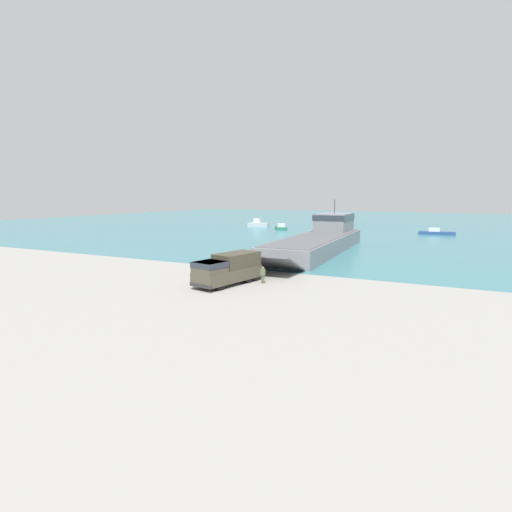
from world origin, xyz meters
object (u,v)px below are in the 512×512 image
Objects in this scene: landing_craft at (321,238)px; military_truck at (228,269)px; moored_boat_b at (436,232)px; moored_boat_a at (281,227)px; mooring_bollard at (227,264)px; moored_boat_c at (258,224)px; soldier_on_ramp at (263,274)px.

military_truck is at bearing -93.34° from landing_craft.
landing_craft is 5.01× the size of moored_boat_b.
military_truck is 63.68m from moored_boat_a.
mooring_bollard is at bearing -101.64° from moored_boat_a.
military_truck is 71.53m from moored_boat_c.
military_truck is 1.04× the size of moored_boat_b.
moored_boat_c reaches higher than moored_boat_a.
soldier_on_ramp is at bearing 135.62° from military_truck.
moored_boat_a is 0.86× the size of moored_boat_b.
moored_boat_b is (15.92, 62.86, -1.06)m from military_truck.
soldier_on_ramp is 1.85× the size of mooring_bollard.
military_truck reaches higher than moored_boat_c.
landing_craft reaches higher than military_truck.
landing_craft is 20.84m from mooring_bollard.
moored_boat_c is at bearing -96.94° from moored_boat_b.
moored_boat_b is at bearing 64.63° from landing_craft.
moored_boat_b is (35.70, 2.33, -0.02)m from moored_boat_a.
military_truck is (-0.70, -27.80, -0.35)m from landing_craft.
soldier_on_ramp is 62.38m from moored_boat_b.
military_truck is at bearing 115.78° from soldier_on_ramp.
soldier_on_ramp is at bearing -15.58° from moored_boat_b.
moored_boat_b is at bearing 69.51° from mooring_bollard.
landing_craft is 38.25m from moored_boat_b.
landing_craft is 42.24× the size of mooring_bollard.
moored_boat_c is 6.57× the size of mooring_bollard.
landing_craft is at bearing 31.42° from moored_boat_c.
landing_craft is 5.81× the size of moored_boat_a.
landing_craft is 38.63m from moored_boat_a.
mooring_bollard is at bearing -106.90° from landing_craft.
moored_boat_a reaches higher than mooring_bollard.
moored_boat_c is at bearing -144.28° from military_truck.
mooring_bollard is (15.10, -52.82, -0.02)m from moored_boat_a.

